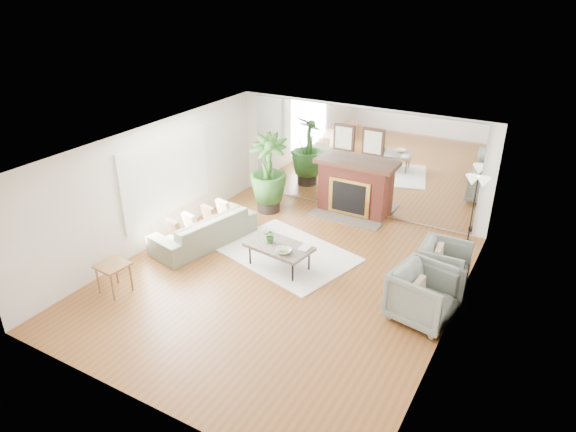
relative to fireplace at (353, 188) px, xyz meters
The scene contains 18 objects.
ground 3.33m from the fireplace, 90.00° to the right, with size 7.00×7.00×0.00m, color brown.
wall_left 4.46m from the fireplace, 132.54° to the right, with size 0.02×7.00×2.50m, color white.
wall_right 4.46m from the fireplace, 47.46° to the right, with size 0.02×7.00×2.50m, color white.
wall_back 0.63m from the fireplace, 90.00° to the left, with size 6.00×0.02×2.50m, color white.
mirror_panel 0.63m from the fireplace, 90.00° to the left, with size 5.40×0.04×2.40m, color silver.
window_panel 4.17m from the fireplace, 135.99° to the right, with size 0.04×2.40×1.50m, color #B2E09E.
fireplace is the anchor object (origin of this frame).
area_rug 2.52m from the fireplace, 98.78° to the right, with size 2.58×1.84×0.03m, color white.
coffee_table 2.95m from the fireplace, 94.64° to the right, with size 1.32×0.88×0.49m.
sofa 3.55m from the fireplace, 126.39° to the right, with size 2.25×0.88×0.66m, color #6A705A.
armchair_back 3.22m from the fireplace, 35.79° to the right, with size 0.82×0.84×0.77m, color gray.
armchair_front 4.09m from the fireplace, 50.47° to the right, with size 0.96×0.99×0.90m, color gray.
side_table 5.58m from the fireplace, 114.88° to the right, with size 0.54×0.54×0.57m.
potted_ficus 1.98m from the fireplace, 155.82° to the right, with size 1.15×1.15×1.85m.
floor_lamp 2.77m from the fireplace, ahead, with size 0.49×0.27×1.50m.
tabletop_plant 2.95m from the fireplace, 98.52° to the right, with size 0.24×0.21×0.27m, color #366625.
fruit_bowl 3.14m from the fireplace, 90.45° to the right, with size 0.29×0.29×0.07m, color olive.
book 2.81m from the fireplace, 87.16° to the right, with size 0.19×0.26×0.02m, color olive.
Camera 1 is at (4.07, -6.95, 5.15)m, focal length 32.00 mm.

